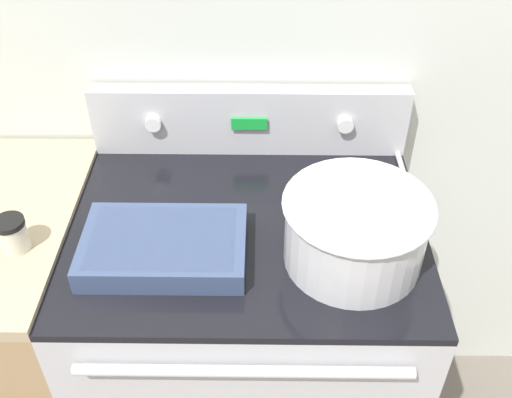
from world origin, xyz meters
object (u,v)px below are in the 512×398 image
(mixing_bowl, at_px, (355,228))
(ladle, at_px, (411,189))
(spice_jar_black_cap, at_px, (12,234))
(casserole_dish, at_px, (164,245))

(mixing_bowl, height_order, ladle, mixing_bowl)
(ladle, xyz_separation_m, spice_jar_black_cap, (-0.88, -0.19, 0.02))
(casserole_dish, bearing_deg, spice_jar_black_cap, 178.38)
(casserole_dish, relative_size, spice_jar_black_cap, 4.45)
(casserole_dish, height_order, ladle, ladle)
(mixing_bowl, xyz_separation_m, spice_jar_black_cap, (-0.72, 0.01, -0.04))
(ladle, bearing_deg, casserole_dish, -160.21)
(mixing_bowl, xyz_separation_m, ladle, (0.16, 0.20, -0.06))
(mixing_bowl, relative_size, ladle, 1.10)
(mixing_bowl, relative_size, casserole_dish, 0.89)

